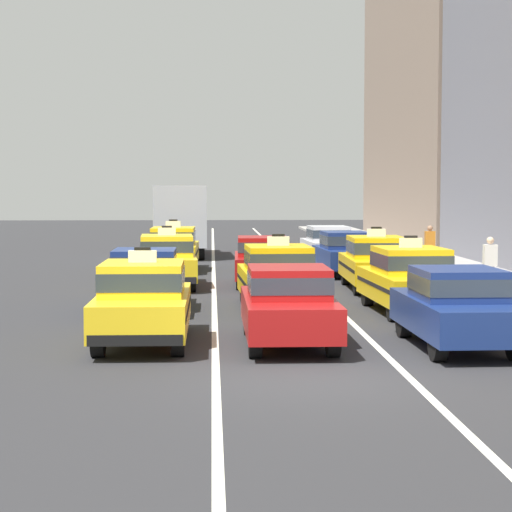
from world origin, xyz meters
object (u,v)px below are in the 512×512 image
object	(u,v)px
sedan_center_third	(262,259)
sedan_center_nearest	(288,303)
sedan_left_second	(145,278)
sedan_right_fifth	(328,244)
taxi_left_nearest	(143,301)
pedestrian_by_storefront	(490,267)
taxi_left_third	(167,260)
sedan_right_nearest	(457,305)
sedan_right_fourth	(345,252)
pedestrian_mid_block	(430,248)
taxi_left_fourth	(173,248)
taxi_right_third	(376,262)
taxi_right_second	(409,278)
box_truck_left_fifth	(179,218)
taxi_center_second	(278,276)

from	to	relation	value
sedan_center_third	sedan_center_nearest	bearing A→B (deg)	-90.50
sedan_left_second	sedan_right_fifth	bearing A→B (deg)	66.30
sedan_center_third	taxi_left_nearest	bearing A→B (deg)	-104.54
pedestrian_by_storefront	taxi_left_nearest	bearing A→B (deg)	-143.93
taxi_left_third	sedan_right_nearest	xyz separation A→B (m)	(6.21, -11.94, -0.03)
sedan_right_fifth	taxi_left_third	bearing A→B (deg)	-124.37
sedan_right_fourth	pedestrian_mid_block	size ratio (longest dim) A/B	2.67
taxi_left_fourth	sedan_right_nearest	xyz separation A→B (m)	(6.25, -18.11, -0.03)
sedan_center_third	taxi_left_fourth	bearing A→B (deg)	118.46
sedan_right_fourth	sedan_right_fifth	size ratio (longest dim) A/B	1.00
taxi_left_fourth	pedestrian_mid_block	world-z (taller)	taxi_left_fourth
sedan_left_second	sedan_center_third	bearing A→B (deg)	61.81
taxi_right_third	sedan_right_fifth	size ratio (longest dim) A/B	1.05
sedan_left_second	sedan_right_nearest	world-z (taller)	same
sedan_right_fifth	pedestrian_mid_block	distance (m)	5.89
taxi_left_third	taxi_left_fourth	world-z (taller)	same
sedan_center_third	taxi_right_second	xyz separation A→B (m)	(3.33, -7.09, 0.03)
taxi_left_nearest	sedan_center_third	distance (m)	11.97
sedan_center_nearest	sedan_right_fourth	distance (m)	15.77
sedan_right_nearest	taxi_right_second	bearing A→B (deg)	88.21
box_truck_left_fifth	sedan_right_fifth	size ratio (longest dim) A/B	1.61
pedestrian_by_storefront	sedan_right_fifth	bearing A→B (deg)	101.43
taxi_left_nearest	sedan_center_third	size ratio (longest dim) A/B	1.05
sedan_right_nearest	taxi_left_nearest	bearing A→B (deg)	172.46
taxi_left_nearest	taxi_left_fourth	xyz separation A→B (m)	(-0.08, 17.29, 0.00)
taxi_left_third	pedestrian_by_storefront	world-z (taller)	taxi_left_third
taxi_left_nearest	taxi_right_third	xyz separation A→B (m)	(6.43, 10.00, 0.00)
box_truck_left_fifth	pedestrian_by_storefront	bearing A→B (deg)	-63.88
taxi_left_nearest	box_truck_left_fifth	world-z (taller)	box_truck_left_fifth
sedan_right_nearest	pedestrian_mid_block	size ratio (longest dim) A/B	2.64
box_truck_left_fifth	pedestrian_mid_block	bearing A→B (deg)	-46.12
sedan_center_third	sedan_right_fifth	distance (m)	9.24
taxi_right_second	sedan_right_fifth	bearing A→B (deg)	90.45
sedan_left_second	taxi_right_third	world-z (taller)	taxi_right_third
taxi_right_third	sedan_right_fifth	bearing A→B (deg)	91.22
sedan_center_nearest	pedestrian_by_storefront	distance (m)	9.17
box_truck_left_fifth	pedestrian_mid_block	xyz separation A→B (m)	(9.43, -9.81, -0.80)
sedan_center_nearest	sedan_right_nearest	size ratio (longest dim) A/B	0.99
sedan_right_fifth	sedan_center_nearest	bearing A→B (deg)	-99.12
sedan_left_second	sedan_right_nearest	size ratio (longest dim) A/B	0.99
box_truck_left_fifth	taxi_right_third	bearing A→B (deg)	-66.56
taxi_center_second	sedan_center_third	size ratio (longest dim) A/B	1.06
sedan_left_second	sedan_center_third	xyz separation A→B (m)	(3.34, 6.24, 0.00)
taxi_left_third	taxi_right_second	size ratio (longest dim) A/B	1.00
box_truck_left_fifth	sedan_right_fourth	xyz separation A→B (m)	(6.30, -9.97, -0.93)
taxi_left_fourth	taxi_right_third	world-z (taller)	same
sedan_center_third	sedan_right_fourth	distance (m)	4.74
taxi_left_third	taxi_right_second	xyz separation A→B (m)	(6.37, -6.63, 0.00)
taxi_left_fourth	taxi_left_third	bearing A→B (deg)	-89.62
sedan_right_fifth	pedestrian_mid_block	xyz separation A→B (m)	(3.12, -4.99, 0.13)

